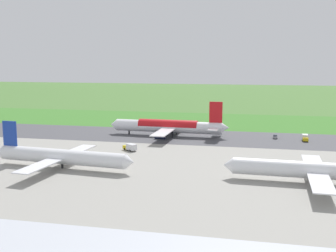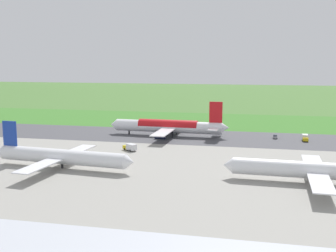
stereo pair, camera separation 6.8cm
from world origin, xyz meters
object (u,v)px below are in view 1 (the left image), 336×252
object	(u,v)px
airliner_parked_near	(314,170)
service_truck_baggage	(305,138)
service_truck_fuel	(130,147)
no_stopping_sign	(210,122)
airliner_parked_mid	(61,156)
airliner_main	(169,126)
traffic_cone_orange	(202,122)
service_car_followme	(275,137)

from	to	relation	value
airliner_parked_near	service_truck_baggage	distance (m)	62.88
service_truck_fuel	no_stopping_sign	xyz separation A→B (m)	(-22.01, -70.89, -0.07)
service_truck_fuel	no_stopping_sign	size ratio (longest dim) A/B	2.74
no_stopping_sign	airliner_parked_near	bearing A→B (deg)	111.37
airliner_parked_mid	airliner_main	bearing A→B (deg)	-109.20
traffic_cone_orange	airliner_main	bearing A→B (deg)	77.89
airliner_parked_mid	service_car_followme	bearing A→B (deg)	-135.96
airliner_main	service_truck_baggage	bearing A→B (deg)	-179.21
service_truck_baggage	airliner_main	bearing A→B (deg)	0.79
airliner_main	service_truck_fuel	world-z (taller)	airliner_main
airliner_parked_mid	service_truck_fuel	size ratio (longest dim) A/B	7.93
service_truck_baggage	service_car_followme	distance (m)	12.36
airliner_main	airliner_parked_near	world-z (taller)	airliner_main
airliner_parked_mid	traffic_cone_orange	distance (m)	108.85
service_car_followme	traffic_cone_orange	bearing A→B (deg)	-47.05
airliner_parked_near	no_stopping_sign	size ratio (longest dim) A/B	22.00
airliner_parked_near	service_truck_fuel	distance (m)	67.95
service_truck_baggage	no_stopping_sign	distance (m)	57.62
airliner_parked_mid	service_truck_fuel	xyz separation A→B (m)	(-13.49, -28.59, -2.44)
service_car_followme	service_truck_fuel	distance (m)	64.93
service_truck_baggage	traffic_cone_orange	xyz separation A→B (m)	(48.62, -42.49, -1.13)
service_truck_fuel	service_car_followme	bearing A→B (deg)	-145.87
airliner_parked_mid	no_stopping_sign	size ratio (longest dim) A/B	21.76
service_truck_fuel	traffic_cone_orange	world-z (taller)	service_truck_fuel
airliner_parked_mid	traffic_cone_orange	xyz separation A→B (m)	(-30.57, -104.41, -3.57)
airliner_parked_near	no_stopping_sign	bearing A→B (deg)	-68.63
airliner_parked_near	traffic_cone_orange	distance (m)	114.11
traffic_cone_orange	airliner_parked_near	bearing A→B (deg)	112.78
service_truck_baggage	airliner_parked_near	bearing A→B (deg)	85.92
service_truck_baggage	no_stopping_sign	bearing A→B (deg)	-40.68
airliner_parked_mid	no_stopping_sign	world-z (taller)	airliner_parked_mid
airliner_parked_mid	no_stopping_sign	bearing A→B (deg)	-109.64
airliner_parked_near	service_car_followme	distance (m)	66.27
service_car_followme	airliner_parked_near	bearing A→B (deg)	96.50
airliner_main	service_truck_fuel	xyz separation A→B (m)	(7.80, 32.54, -2.95)
service_truck_baggage	service_car_followme	size ratio (longest dim) A/B	1.37
airliner_parked_mid	service_car_followme	xyz separation A→B (m)	(-67.24, -65.02, -3.00)
service_truck_baggage	traffic_cone_orange	world-z (taller)	service_truck_baggage
airliner_parked_near	service_truck_fuel	xyz separation A→B (m)	(61.24, -29.34, -2.49)
airliner_main	airliner_parked_near	size ratio (longest dim) A/B	1.11
airliner_main	airliner_parked_near	distance (m)	81.76
airliner_main	service_truck_baggage	distance (m)	57.98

